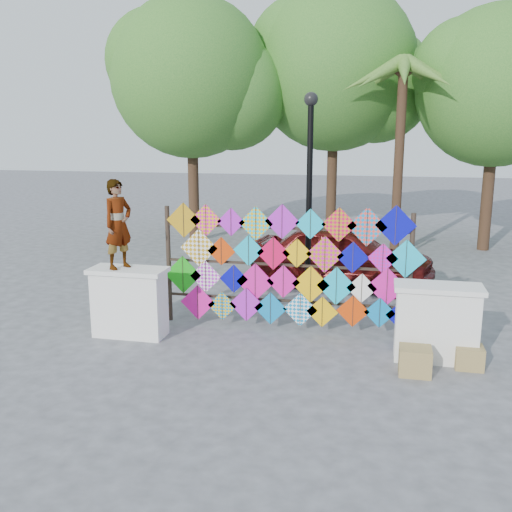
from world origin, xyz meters
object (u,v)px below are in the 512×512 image
(vendor_woman, at_px, (118,224))
(sedan, at_px, (343,255))
(kite_rack, at_px, (289,268))
(lamppost, at_px, (309,183))

(vendor_woman, distance_m, sedan, 5.95)
(kite_rack, xyz_separation_m, vendor_woman, (-2.95, -0.92, 0.86))
(kite_rack, distance_m, sedan, 3.63)
(kite_rack, relative_size, sedan, 1.15)
(lamppost, bearing_deg, vendor_woman, -145.02)
(vendor_woman, xyz_separation_m, lamppost, (3.14, 2.20, 0.61))
(vendor_woman, xyz_separation_m, sedan, (3.74, 4.43, -1.34))
(kite_rack, distance_m, lamppost, 1.96)
(vendor_woman, bearing_deg, sedan, -15.61)
(vendor_woman, distance_m, lamppost, 3.89)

